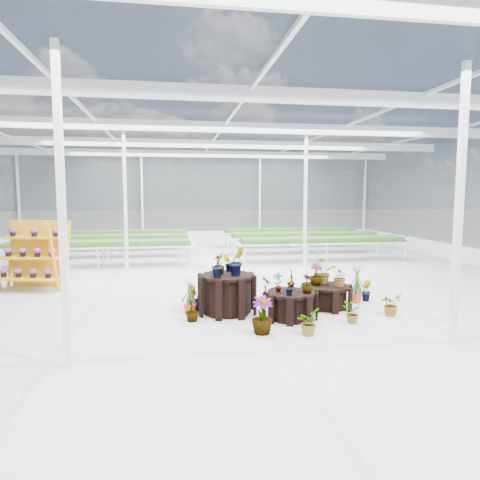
{
  "coord_description": "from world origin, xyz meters",
  "views": [
    {
      "loc": [
        -1.49,
        -10.18,
        2.45
      ],
      "look_at": [
        0.2,
        0.63,
        1.3
      ],
      "focal_mm": 32.0,
      "sensor_mm": 36.0,
      "label": 1
    }
  ],
  "objects": [
    {
      "name": "shelf_rack",
      "position": [
        -5.13,
        1.46,
        0.9
      ],
      "size": [
        1.87,
        1.3,
        1.79
      ],
      "primitive_type": null,
      "rotation": [
        0.0,
        0.0,
        -0.26
      ],
      "color": "#C68814",
      "rests_on": "ground"
    },
    {
      "name": "greenhouse_shell",
      "position": [
        0.0,
        0.0,
        2.25
      ],
      "size": [
        18.0,
        24.0,
        4.5
      ],
      "primitive_type": null,
      "color": "white",
      "rests_on": "ground"
    },
    {
      "name": "plinth_low",
      "position": [
        1.79,
        -1.43,
        0.25
      ],
      "size": [
        1.1,
        1.1,
        0.49
      ],
      "primitive_type": "cylinder",
      "rotation": [
        0.0,
        0.0,
        -0.0
      ],
      "color": "black",
      "rests_on": "ground"
    },
    {
      "name": "nursery_plants",
      "position": [
        0.93,
        -1.57,
        0.5
      ],
      "size": [
        4.54,
        3.32,
        1.43
      ],
      "color": "#345923",
      "rests_on": "ground"
    },
    {
      "name": "steel_frame",
      "position": [
        0.0,
        0.0,
        2.25
      ],
      "size": [
        18.0,
        24.0,
        4.5
      ],
      "primitive_type": null,
      "color": "silver",
      "rests_on": "ground"
    },
    {
      "name": "nursery_benches",
      "position": [
        0.0,
        7.2,
        0.42
      ],
      "size": [
        16.0,
        7.0,
        0.84
      ],
      "primitive_type": null,
      "color": "silver",
      "rests_on": "ground"
    },
    {
      "name": "plinth_tall",
      "position": [
        -0.41,
        -1.53,
        0.41
      ],
      "size": [
        1.56,
        1.56,
        0.82
      ],
      "primitive_type": "cylinder",
      "rotation": [
        0.0,
        0.0,
        0.39
      ],
      "color": "black",
      "rests_on": "ground"
    },
    {
      "name": "ground_plane",
      "position": [
        0.0,
        0.0,
        0.0
      ],
      "size": [
        24.0,
        24.0,
        0.0
      ],
      "primitive_type": "plane",
      "color": "gray",
      "rests_on": "ground"
    },
    {
      "name": "plinth_mid",
      "position": [
        0.79,
        -2.13,
        0.27
      ],
      "size": [
        1.28,
        1.28,
        0.54
      ],
      "primitive_type": "cylinder",
      "rotation": [
        0.0,
        0.0,
        -0.3
      ],
      "color": "black",
      "rests_on": "ground"
    }
  ]
}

